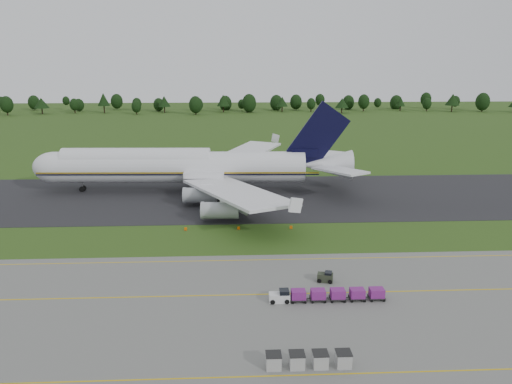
{
  "coord_description": "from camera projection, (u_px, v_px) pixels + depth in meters",
  "views": [
    {
      "loc": [
        -4.06,
        -83.24,
        30.46
      ],
      "look_at": [
        -0.03,
        2.0,
        7.99
      ],
      "focal_mm": 35.0,
      "sensor_mm": 36.0,
      "label": 1
    }
  ],
  "objects": [
    {
      "name": "ground",
      "position": [
        257.0,
        238.0,
        88.35
      ],
      "size": [
        600.0,
        600.0,
        0.0
      ],
      "primitive_type": "plane",
      "color": "#2A4815",
      "rests_on": "ground"
    },
    {
      "name": "apron",
      "position": [
        272.0,
        343.0,
        55.5
      ],
      "size": [
        300.0,
        52.0,
        0.06
      ],
      "primitive_type": "cube",
      "color": "slate",
      "rests_on": "ground"
    },
    {
      "name": "taxiway",
      "position": [
        251.0,
        197.0,
        115.39
      ],
      "size": [
        300.0,
        40.0,
        0.08
      ],
      "primitive_type": "cube",
      "color": "black",
      "rests_on": "ground"
    },
    {
      "name": "apron_markings",
      "position": [
        267.0,
        312.0,
        62.27
      ],
      "size": [
        300.0,
        30.2,
        0.01
      ],
      "color": "gold",
      "rests_on": "apron"
    },
    {
      "name": "tree_line",
      "position": [
        251.0,
        102.0,
        300.97
      ],
      "size": [
        525.2,
        22.85,
        11.97
      ],
      "color": "black",
      "rests_on": "ground"
    },
    {
      "name": "aircraft",
      "position": [
        186.0,
        166.0,
        118.8
      ],
      "size": [
        76.67,
        74.94,
        21.6
      ],
      "color": "white",
      "rests_on": "ground"
    },
    {
      "name": "baggage_train",
      "position": [
        325.0,
        295.0,
        65.11
      ],
      "size": [
        15.2,
        1.61,
        1.55
      ],
      "color": "silver",
      "rests_on": "apron"
    },
    {
      "name": "utility_cart",
      "position": [
        325.0,
        278.0,
        70.83
      ],
      "size": [
        2.42,
        1.81,
        1.19
      ],
      "color": "#2A3122",
      "rests_on": "apron"
    },
    {
      "name": "uld_row",
      "position": [
        309.0,
        360.0,
        50.98
      ],
      "size": [
        8.81,
        1.61,
        1.59
      ],
      "color": "#A3A3A3",
      "rests_on": "apron"
    },
    {
      "name": "edge_markers",
      "position": [
        239.0,
        228.0,
        92.86
      ],
      "size": [
        20.16,
        0.3,
        0.6
      ],
      "color": "#DA5606",
      "rests_on": "ground"
    }
  ]
}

